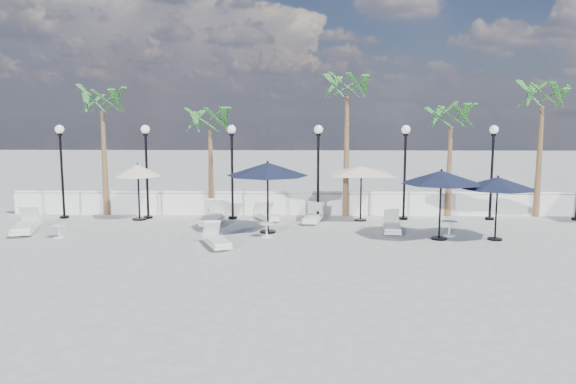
{
  "coord_description": "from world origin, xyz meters",
  "views": [
    {
      "loc": [
        -0.74,
        -16.16,
        4.29
      ],
      "look_at": [
        -1.17,
        3.77,
        1.5
      ],
      "focal_mm": 35.0,
      "sensor_mm": 36.0,
      "label": 1
    }
  ],
  "objects_px": {
    "lounger_1": "(217,240)",
    "lounger_2": "(213,217)",
    "lounger_5": "(313,217)",
    "parasol_navy_left": "(268,169)",
    "parasol_navy_mid": "(441,178)",
    "lounger_6": "(392,226)",
    "lounger_3": "(213,214)",
    "parasol_navy_right": "(498,183)",
    "parasol_cream_sq_a": "(361,166)",
    "parasol_cream_small": "(138,171)",
    "lounger_0": "(26,226)",
    "lounger_4": "(266,215)"
  },
  "relations": [
    {
      "from": "lounger_0",
      "to": "parasol_navy_left",
      "type": "bearing_deg",
      "value": -13.8
    },
    {
      "from": "parasol_cream_sq_a",
      "to": "parasol_navy_right",
      "type": "bearing_deg",
      "value": -38.78
    },
    {
      "from": "parasol_navy_left",
      "to": "lounger_1",
      "type": "bearing_deg",
      "value": -124.78
    },
    {
      "from": "lounger_1",
      "to": "lounger_2",
      "type": "relative_size",
      "value": 0.85
    },
    {
      "from": "parasol_cream_sq_a",
      "to": "lounger_6",
      "type": "bearing_deg",
      "value": -67.85
    },
    {
      "from": "lounger_1",
      "to": "parasol_cream_sq_a",
      "type": "bearing_deg",
      "value": 19.08
    },
    {
      "from": "parasol_navy_right",
      "to": "lounger_3",
      "type": "bearing_deg",
      "value": 161.47
    },
    {
      "from": "lounger_0",
      "to": "lounger_4",
      "type": "relative_size",
      "value": 1.26
    },
    {
      "from": "lounger_3",
      "to": "lounger_4",
      "type": "height_order",
      "value": "lounger_3"
    },
    {
      "from": "lounger_5",
      "to": "parasol_navy_left",
      "type": "bearing_deg",
      "value": -118.78
    },
    {
      "from": "lounger_3",
      "to": "parasol_cream_sq_a",
      "type": "xyz_separation_m",
      "value": [
        5.98,
        -0.02,
        1.97
      ]
    },
    {
      "from": "lounger_0",
      "to": "lounger_6",
      "type": "height_order",
      "value": "lounger_0"
    },
    {
      "from": "lounger_0",
      "to": "parasol_navy_right",
      "type": "relative_size",
      "value": 0.9
    },
    {
      "from": "parasol_cream_small",
      "to": "lounger_2",
      "type": "bearing_deg",
      "value": -15.08
    },
    {
      "from": "parasol_navy_mid",
      "to": "parasol_cream_sq_a",
      "type": "xyz_separation_m",
      "value": [
        -2.34,
        3.38,
        0.06
      ]
    },
    {
      "from": "lounger_4",
      "to": "lounger_6",
      "type": "height_order",
      "value": "lounger_6"
    },
    {
      "from": "lounger_2",
      "to": "lounger_6",
      "type": "relative_size",
      "value": 1.16
    },
    {
      "from": "lounger_6",
      "to": "parasol_navy_left",
      "type": "height_order",
      "value": "parasol_navy_left"
    },
    {
      "from": "lounger_5",
      "to": "parasol_cream_sq_a",
      "type": "height_order",
      "value": "parasol_cream_sq_a"
    },
    {
      "from": "parasol_navy_right",
      "to": "lounger_1",
      "type": "bearing_deg",
      "value": -172.74
    },
    {
      "from": "lounger_4",
      "to": "lounger_0",
      "type": "bearing_deg",
      "value": 172.7
    },
    {
      "from": "lounger_2",
      "to": "lounger_6",
      "type": "height_order",
      "value": "lounger_2"
    },
    {
      "from": "lounger_5",
      "to": "parasol_navy_mid",
      "type": "distance_m",
      "value": 5.53
    },
    {
      "from": "lounger_6",
      "to": "parasol_navy_right",
      "type": "height_order",
      "value": "parasol_navy_right"
    },
    {
      "from": "parasol_navy_mid",
      "to": "parasol_cream_small",
      "type": "bearing_deg",
      "value": 163.41
    },
    {
      "from": "lounger_3",
      "to": "lounger_5",
      "type": "distance_m",
      "value": 4.08
    },
    {
      "from": "lounger_0",
      "to": "lounger_4",
      "type": "bearing_deg",
      "value": 1.76
    },
    {
      "from": "lounger_5",
      "to": "parasol_navy_right",
      "type": "bearing_deg",
      "value": -13.66
    },
    {
      "from": "parasol_navy_left",
      "to": "parasol_navy_right",
      "type": "height_order",
      "value": "parasol_navy_left"
    },
    {
      "from": "lounger_1",
      "to": "lounger_2",
      "type": "bearing_deg",
      "value": 77.82
    },
    {
      "from": "lounger_6",
      "to": "parasol_navy_right",
      "type": "xyz_separation_m",
      "value": [
        3.33,
        -1.17,
        1.72
      ]
    },
    {
      "from": "parasol_cream_small",
      "to": "parasol_navy_left",
      "type": "bearing_deg",
      "value": -23.87
    },
    {
      "from": "lounger_6",
      "to": "parasol_cream_sq_a",
      "type": "distance_m",
      "value": 3.11
    },
    {
      "from": "lounger_4",
      "to": "lounger_5",
      "type": "relative_size",
      "value": 0.98
    },
    {
      "from": "parasol_navy_left",
      "to": "parasol_navy_mid",
      "type": "xyz_separation_m",
      "value": [
        5.95,
        -0.99,
        -0.17
      ]
    },
    {
      "from": "parasol_cream_sq_a",
      "to": "lounger_1",
      "type": "bearing_deg",
      "value": -138.24
    },
    {
      "from": "lounger_1",
      "to": "parasol_navy_mid",
      "type": "bearing_deg",
      "value": -13.38
    },
    {
      "from": "parasol_navy_mid",
      "to": "parasol_cream_small",
      "type": "distance_m",
      "value": 11.82
    },
    {
      "from": "parasol_navy_right",
      "to": "lounger_0",
      "type": "bearing_deg",
      "value": 177.27
    },
    {
      "from": "parasol_navy_mid",
      "to": "parasol_cream_sq_a",
      "type": "height_order",
      "value": "parasol_navy_mid"
    },
    {
      "from": "lounger_1",
      "to": "lounger_3",
      "type": "xyz_separation_m",
      "value": [
        -0.82,
        4.62,
        -0.0
      ]
    },
    {
      "from": "lounger_4",
      "to": "parasol_navy_right",
      "type": "distance_m",
      "value": 8.94
    },
    {
      "from": "lounger_2",
      "to": "lounger_5",
      "type": "xyz_separation_m",
      "value": [
        3.93,
        0.42,
        -0.05
      ]
    },
    {
      "from": "lounger_2",
      "to": "lounger_1",
      "type": "bearing_deg",
      "value": -77.5
    },
    {
      "from": "lounger_3",
      "to": "parasol_navy_mid",
      "type": "height_order",
      "value": "parasol_navy_mid"
    },
    {
      "from": "lounger_3",
      "to": "parasol_navy_right",
      "type": "distance_m",
      "value": 10.91
    },
    {
      "from": "parasol_navy_left",
      "to": "parasol_navy_right",
      "type": "distance_m",
      "value": 7.93
    },
    {
      "from": "lounger_5",
      "to": "parasol_navy_mid",
      "type": "height_order",
      "value": "parasol_navy_mid"
    },
    {
      "from": "parasol_navy_left",
      "to": "lounger_0",
      "type": "bearing_deg",
      "value": -178.49
    },
    {
      "from": "lounger_2",
      "to": "parasol_navy_right",
      "type": "bearing_deg",
      "value": -12.22
    }
  ]
}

